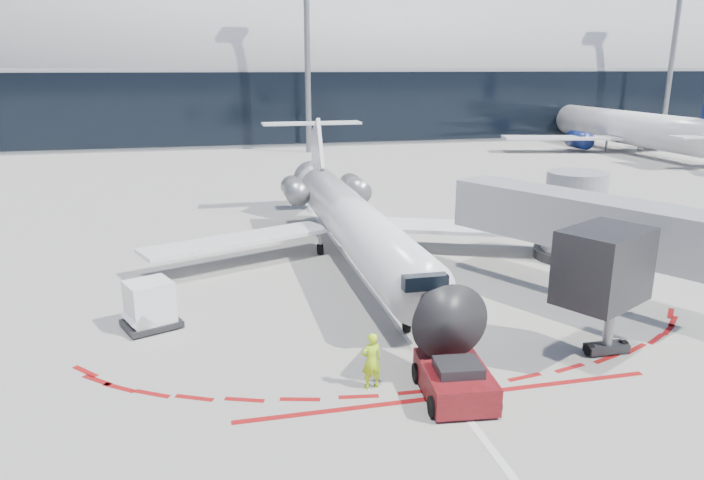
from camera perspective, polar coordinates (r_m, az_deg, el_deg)
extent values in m
plane|color=gray|center=(31.07, 1.16, -3.76)|extent=(260.00, 260.00, 0.00)
cube|color=silver|center=(32.91, 0.31, -2.63)|extent=(0.25, 40.00, 0.01)
cube|color=maroon|center=(21.06, 9.03, -13.84)|extent=(14.00, 0.25, 0.01)
cube|color=#929597|center=(93.85, -8.76, 12.17)|extent=(150.00, 24.00, 10.00)
cylinder|color=#929597|center=(93.70, -8.89, 15.22)|extent=(150.00, 24.00, 24.00)
cube|color=black|center=(81.86, -8.08, 11.72)|extent=(150.00, 0.20, 9.00)
cube|color=#92959A|center=(29.65, 20.56, 1.54)|extent=(8.22, 12.61, 2.30)
cube|color=black|center=(23.41, 21.90, -2.18)|extent=(3.86, 3.44, 2.60)
cylinder|color=slate|center=(24.94, 22.35, -7.02)|extent=(0.36, 0.36, 2.40)
cube|color=black|center=(25.32, 22.12, -9.07)|extent=(1.60, 0.60, 0.30)
cylinder|color=#92959A|center=(36.23, 19.51, 2.10)|extent=(3.20, 3.20, 4.80)
cylinder|color=black|center=(36.75, 19.21, -1.16)|extent=(4.00, 4.00, 0.50)
cylinder|color=slate|center=(77.42, -4.09, 17.18)|extent=(0.70, 0.70, 25.00)
cylinder|color=slate|center=(98.56, 27.18, 15.22)|extent=(0.70, 0.70, 25.00)
cylinder|color=white|center=(32.81, 0.30, 1.45)|extent=(2.62, 21.32, 2.62)
cone|color=black|center=(21.83, 7.59, -6.08)|extent=(2.62, 2.71, 2.62)
cone|color=white|center=(44.71, -3.37, 5.23)|extent=(2.62, 3.49, 2.62)
cube|color=black|center=(23.01, 6.30, -3.47)|extent=(1.65, 1.36, 0.53)
cube|color=white|center=(33.64, -10.29, 0.02)|extent=(10.38, 6.15, 0.30)
cube|color=white|center=(36.16, 9.07, 1.16)|extent=(10.38, 6.15, 0.30)
cube|color=white|center=(43.40, -3.20, 8.03)|extent=(0.24, 4.55, 4.63)
cube|color=white|center=(45.21, -3.68, 10.55)|extent=(6.98, 1.55, 0.16)
cylinder|color=slate|center=(40.60, -5.22, 4.49)|extent=(1.45, 3.30, 1.45)
cylinder|color=slate|center=(41.31, 0.26, 4.74)|extent=(1.45, 3.30, 1.45)
cylinder|color=black|center=(25.30, 4.97, -7.80)|extent=(0.21, 0.54, 0.54)
cylinder|color=black|center=(35.34, -2.91, -0.84)|extent=(0.29, 0.62, 0.62)
cylinder|color=black|center=(35.94, 1.66, -0.54)|extent=(0.29, 0.62, 0.62)
cylinder|color=slate|center=(25.20, 4.99, -7.25)|extent=(0.17, 0.17, 1.07)
cube|color=#570D0C|center=(20.84, 9.32, -12.48)|extent=(2.33, 3.40, 0.90)
cube|color=black|center=(20.31, 9.63, -11.37)|extent=(1.52, 1.34, 0.35)
cylinder|color=slate|center=(22.82, 7.73, -10.37)|extent=(0.36, 2.61, 0.10)
cylinder|color=black|center=(19.79, 7.46, -14.80)|extent=(0.35, 0.67, 0.64)
cylinder|color=black|center=(20.32, 12.85, -14.22)|extent=(0.35, 0.67, 0.64)
cylinder|color=black|center=(21.66, 5.98, -11.89)|extent=(0.35, 0.67, 0.64)
cylinder|color=black|center=(22.15, 10.90, -11.46)|extent=(0.35, 0.67, 0.64)
imported|color=#B7F419|center=(20.89, 1.77, -10.92)|extent=(0.79, 0.60, 1.94)
cube|color=black|center=(26.95, -17.76, -7.21)|extent=(2.63, 2.46, 0.23)
cube|color=white|center=(26.61, -17.92, -5.34)|extent=(2.16, 2.10, 1.68)
cylinder|color=black|center=(26.16, -19.00, -8.23)|extent=(0.18, 0.23, 0.21)
cylinder|color=black|center=(26.62, -15.55, -7.51)|extent=(0.18, 0.23, 0.21)
cylinder|color=black|center=(27.37, -19.87, -7.24)|extent=(0.18, 0.23, 0.21)
cylinder|color=black|center=(27.82, -16.56, -6.57)|extent=(0.18, 0.23, 0.21)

